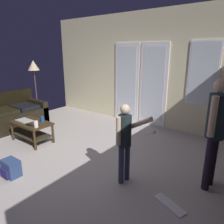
# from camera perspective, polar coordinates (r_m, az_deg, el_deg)

# --- Properties ---
(ground_plane) EXTENTS (6.18, 5.15, 0.02)m
(ground_plane) POSITION_cam_1_polar(r_m,az_deg,el_deg) (3.93, -9.99, -12.83)
(ground_plane) COLOR #A39A95
(wall_back_with_doors) EXTENTS (6.18, 0.09, 2.88)m
(wall_back_with_doors) POSITION_cam_1_polar(r_m,az_deg,el_deg) (5.51, 9.19, 10.93)
(wall_back_with_doors) COLOR beige
(wall_back_with_doors) RESTS_ON ground_plane
(leather_couch) EXTENTS (0.89, 2.04, 0.89)m
(leather_couch) POSITION_cam_1_polar(r_m,az_deg,el_deg) (5.82, -27.81, -1.46)
(leather_couch) COLOR black
(leather_couch) RESTS_ON ground_plane
(coffee_table) EXTENTS (0.90, 0.51, 0.44)m
(coffee_table) POSITION_cam_1_polar(r_m,az_deg,el_deg) (4.79, -21.10, -3.97)
(coffee_table) COLOR #382815
(coffee_table) RESTS_ON ground_plane
(person_adult) EXTENTS (0.52, 0.42, 1.56)m
(person_adult) POSITION_cam_1_polar(r_m,az_deg,el_deg) (3.11, 26.67, -3.37)
(person_adult) COLOR black
(person_adult) RESTS_ON ground_plane
(person_child) EXTENTS (0.54, 0.32, 1.19)m
(person_child) POSITION_cam_1_polar(r_m,az_deg,el_deg) (2.97, 3.66, -6.87)
(person_child) COLOR #333651
(person_child) RESTS_ON ground_plane
(floor_lamp) EXTENTS (0.32, 0.32, 1.65)m
(floor_lamp) POSITION_cam_1_polar(r_m,az_deg,el_deg) (6.47, -20.64, 11.03)
(floor_lamp) COLOR #2C332F
(floor_lamp) RESTS_ON ground_plane
(backpack) EXTENTS (0.29, 0.23, 0.27)m
(backpack) POSITION_cam_1_polar(r_m,az_deg,el_deg) (3.72, -25.97, -13.68)
(backpack) COLOR navy
(backpack) RESTS_ON ground_plane
(loose_keyboard) EXTENTS (0.46, 0.29, 0.02)m
(loose_keyboard) POSITION_cam_1_polar(r_m,az_deg,el_deg) (2.99, 15.48, -23.21)
(loose_keyboard) COLOR white
(loose_keyboard) RESTS_ON ground_plane
(laptop_closed) EXTENTS (0.35, 0.23, 0.02)m
(laptop_closed) POSITION_cam_1_polar(r_m,az_deg,el_deg) (4.90, -22.91, -2.12)
(laptop_closed) COLOR #B2B9B0
(laptop_closed) RESTS_ON coffee_table
(cup_near_edge) EXTENTS (0.08, 0.08, 0.13)m
(cup_near_edge) POSITION_cam_1_polar(r_m,az_deg,el_deg) (4.38, -20.09, -3.16)
(cup_near_edge) COLOR white
(cup_near_edge) RESTS_ON coffee_table
(cup_by_laptop) EXTENTS (0.07, 0.07, 0.12)m
(cup_by_laptop) POSITION_cam_1_polar(r_m,az_deg,el_deg) (4.67, -18.54, -1.86)
(cup_by_laptop) COLOR #1D459A
(cup_by_laptop) RESTS_ON coffee_table
(tv_remote_black) EXTENTS (0.17, 0.06, 0.02)m
(tv_remote_black) POSITION_cam_1_polar(r_m,az_deg,el_deg) (4.56, -21.74, -3.28)
(tv_remote_black) COLOR black
(tv_remote_black) RESTS_ON coffee_table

